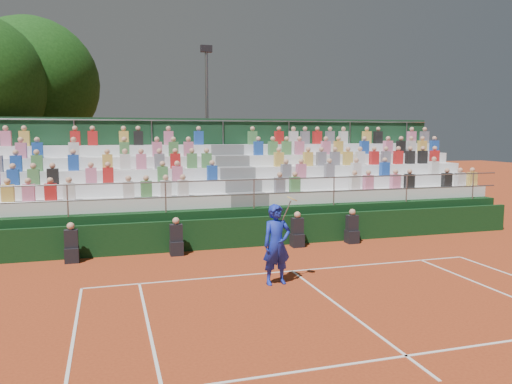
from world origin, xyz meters
name	(u,v)px	position (x,y,z in m)	size (l,w,h in m)	color
ground	(292,271)	(0.00, 0.00, 0.00)	(90.00, 90.00, 0.00)	#A73D1B
courtside_wall	(259,231)	(0.00, 3.20, 0.50)	(20.00, 0.15, 1.00)	black
line_officials	(231,237)	(-1.06, 2.75, 0.48)	(9.51, 0.40, 1.19)	black
grandstand	(235,201)	(0.00, 6.44, 1.09)	(20.00, 5.20, 4.40)	black
tennis_player	(277,244)	(-0.79, -0.97, 1.01)	(0.92, 0.54, 2.22)	#172AB2
tree_east	(31,84)	(-8.24, 14.41, 6.15)	(6.45, 6.45, 9.39)	#372214
floodlight_mast	(207,113)	(0.32, 13.64, 4.83)	(0.60, 0.25, 8.30)	gray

